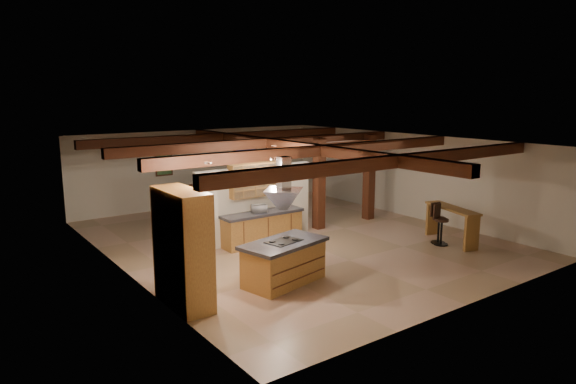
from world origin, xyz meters
name	(u,v)px	position (x,y,z in m)	size (l,w,h in m)	color
ground	(293,239)	(0.00, 0.00, 0.00)	(12.00, 12.00, 0.00)	tan
room_walls	(293,180)	(0.00, 0.00, 1.78)	(12.00, 12.00, 12.00)	beige
ceiling_beams	(293,146)	(0.00, 0.00, 2.76)	(10.00, 12.00, 0.28)	#401B10
timber_posts	(345,171)	(2.50, 0.50, 1.76)	(2.50, 0.30, 2.90)	#401B10
partition_wall	(255,204)	(-1.00, 0.50, 1.10)	(3.80, 0.18, 2.20)	beige
pantry_cabinet	(183,248)	(-4.67, -2.60, 1.20)	(0.67, 1.60, 2.40)	#AD8237
back_counter	(262,228)	(-1.00, 0.11, 0.48)	(2.50, 0.66, 0.94)	#AD8237
upper_display_cabinet	(258,179)	(-1.00, 0.31, 1.85)	(1.80, 0.36, 0.95)	#AD8237
range_hood	(284,207)	(-2.30, -2.78, 1.78)	(1.10, 1.10, 1.40)	silver
back_windows	(262,161)	(2.80, 5.93, 1.50)	(2.70, 0.07, 1.70)	#401B10
framed_art	(164,164)	(-1.50, 5.94, 1.70)	(0.65, 0.05, 0.85)	#401B10
recessed_cans	(254,155)	(-2.53, -1.93, 2.87)	(3.16, 2.46, 0.03)	silver
kitchen_island	(284,262)	(-2.30, -2.78, 0.50)	(2.18, 1.47, 0.99)	#AD8237
dining_table	(224,210)	(-0.56, 3.20, 0.36)	(2.03, 1.13, 0.71)	#422010
sofa	(267,190)	(2.76, 5.50, 0.33)	(2.28, 0.89, 0.66)	black
microwave	(259,208)	(-1.10, 0.11, 1.05)	(0.41, 0.28, 0.23)	#B1B1B6
bar_counter	(452,219)	(3.51, -2.97, 0.70)	(1.03, 2.03, 1.04)	#AD8237
side_table	(300,191)	(4.05, 4.98, 0.25)	(0.40, 0.40, 0.50)	#401B10
table_lamp	(300,179)	(4.05, 4.98, 0.72)	(0.26, 0.26, 0.31)	black
bar_stool_a	(440,225)	(3.06, -2.93, 0.59)	(0.41, 0.42, 1.16)	black
bar_stool_b	(438,223)	(3.14, -2.78, 0.59)	(0.41, 0.42, 1.17)	black
dining_chairs	(223,201)	(-0.56, 3.20, 0.66)	(2.31, 2.31, 1.30)	#401B10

